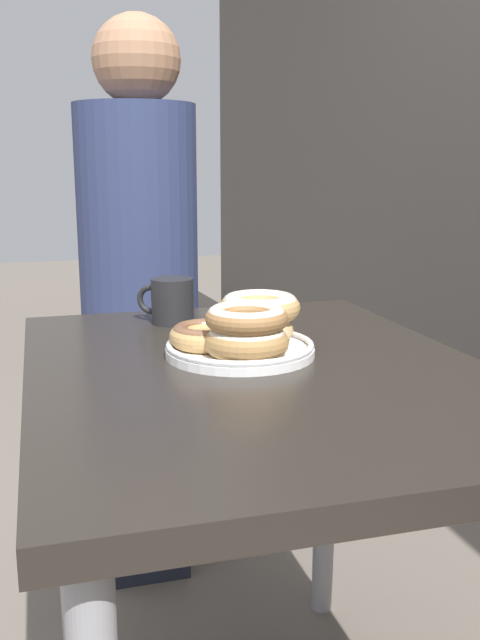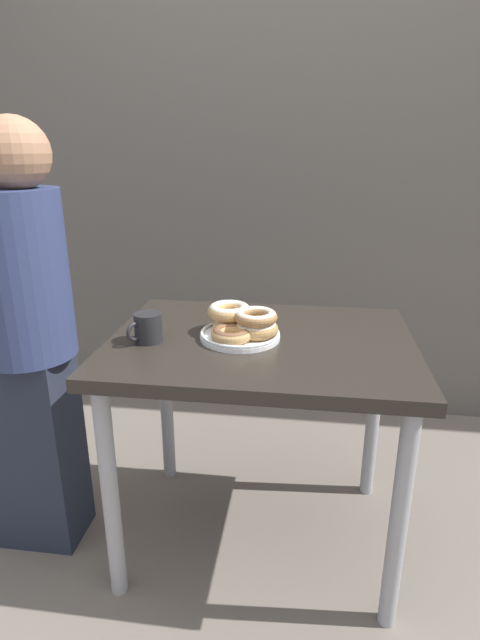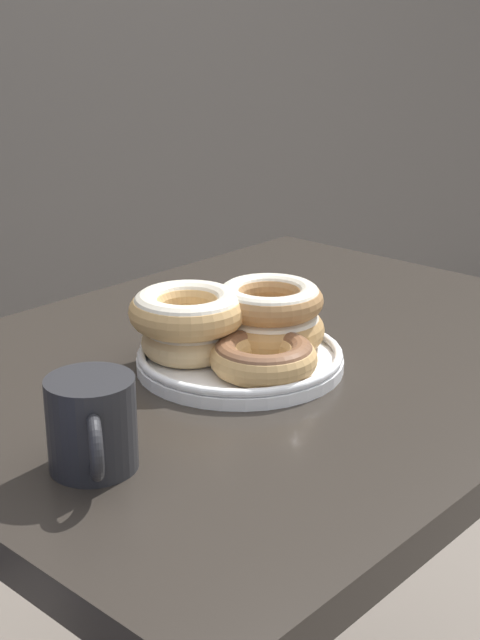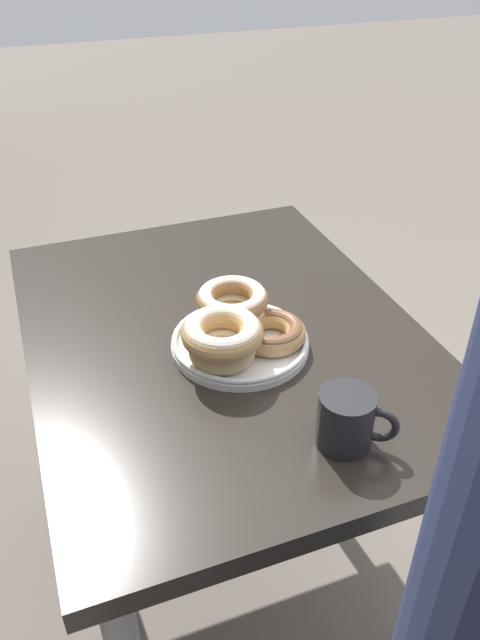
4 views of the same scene
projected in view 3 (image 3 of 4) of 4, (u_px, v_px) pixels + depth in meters
dining_table at (268, 423)px, 1.15m from camera, size 0.93×0.71×0.75m
donut_plate at (237, 331)px, 1.05m from camera, size 0.26×0.26×0.09m
coffee_mug at (92, 424)px, 0.82m from camera, size 0.09×0.11×0.09m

